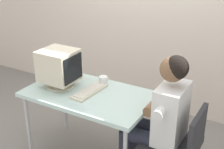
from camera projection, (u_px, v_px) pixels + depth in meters
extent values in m
cylinder|color=#B7B7BC|center=(28.00, 126.00, 3.20)|extent=(0.04, 0.04, 0.71)
cylinder|color=#B7B7BC|center=(65.00, 102.00, 3.69)|extent=(0.04, 0.04, 0.71)
cylinder|color=#B7B7BC|center=(153.00, 128.00, 3.17)|extent=(0.04, 0.04, 0.71)
cube|color=silver|center=(89.00, 95.00, 3.04)|extent=(1.25, 0.73, 0.04)
cylinder|color=beige|center=(60.00, 85.00, 3.16)|extent=(0.28, 0.28, 0.02)
cylinder|color=beige|center=(60.00, 82.00, 3.14)|extent=(0.06, 0.06, 0.05)
cube|color=beige|center=(59.00, 65.00, 3.07)|extent=(0.34, 0.32, 0.31)
cube|color=black|center=(73.00, 69.00, 2.99)|extent=(0.01, 0.27, 0.26)
cube|color=beige|center=(89.00, 91.00, 3.03)|extent=(0.17, 0.43, 0.02)
cube|color=beige|center=(89.00, 90.00, 3.02)|extent=(0.15, 0.39, 0.01)
cylinder|color=#4C4C51|center=(156.00, 147.00, 3.13)|extent=(0.03, 0.03, 0.42)
cube|color=#2D2D33|center=(171.00, 145.00, 2.77)|extent=(0.47, 0.47, 0.06)
cube|color=#2D2D33|center=(197.00, 132.00, 2.59)|extent=(0.04, 0.43, 0.35)
cube|color=silver|center=(171.00, 114.00, 2.66)|extent=(0.22, 0.37, 0.52)
sphere|color=brown|center=(173.00, 69.00, 2.50)|extent=(0.21, 0.21, 0.21)
sphere|color=black|center=(176.00, 68.00, 2.48)|extent=(0.20, 0.20, 0.20)
cylinder|color=#262838|center=(144.00, 138.00, 2.78)|extent=(0.40, 0.14, 0.14)
cylinder|color=#262838|center=(152.00, 128.00, 2.92)|extent=(0.40, 0.14, 0.14)
cylinder|color=#262838|center=(133.00, 144.00, 3.11)|extent=(0.11, 0.11, 0.50)
cylinder|color=silver|center=(160.00, 113.00, 2.45)|extent=(0.09, 0.14, 0.09)
cylinder|color=silver|center=(178.00, 91.00, 2.79)|extent=(0.09, 0.14, 0.09)
cylinder|color=brown|center=(156.00, 103.00, 2.70)|extent=(0.09, 0.37, 0.09)
cylinder|color=white|center=(103.00, 81.00, 3.18)|extent=(0.09, 0.09, 0.09)
torus|color=white|center=(106.00, 79.00, 3.22)|extent=(0.06, 0.01, 0.06)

